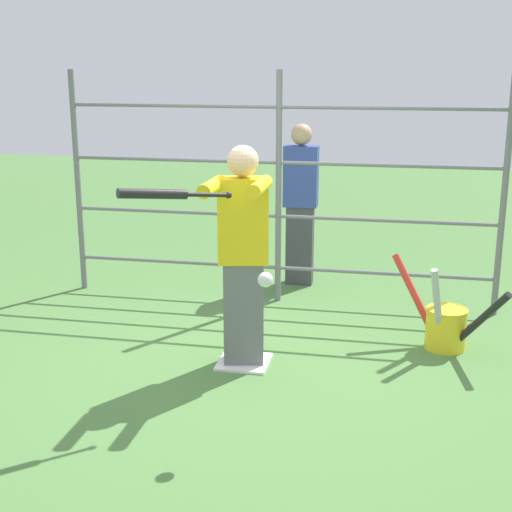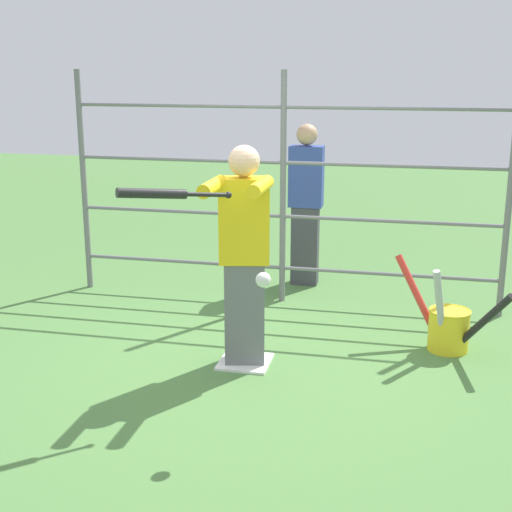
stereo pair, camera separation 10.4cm
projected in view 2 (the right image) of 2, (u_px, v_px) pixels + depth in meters
name	position (u px, v px, depth m)	size (l,w,h in m)	color
ground_plane	(245.00, 363.00, 5.69)	(24.00, 24.00, 0.00)	#4C7A3D
home_plate	(245.00, 362.00, 5.69)	(0.40, 0.40, 0.02)	white
fence_backstop	(283.00, 190.00, 6.90)	(4.24, 0.06, 2.26)	slate
batter	(244.00, 250.00, 5.43)	(0.44, 0.65, 1.73)	slate
baseball_bat_swinging	(162.00, 194.00, 4.65)	(0.64, 0.56, 0.14)	black
softball_in_flight	(263.00, 280.00, 4.43)	(0.10, 0.10, 0.10)	white
bat_bucket	(448.00, 326.00, 5.89)	(0.94, 0.64, 0.76)	yellow
bystander_behind_fence	(306.00, 203.00, 7.52)	(0.35, 0.22, 1.72)	#3F3F47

